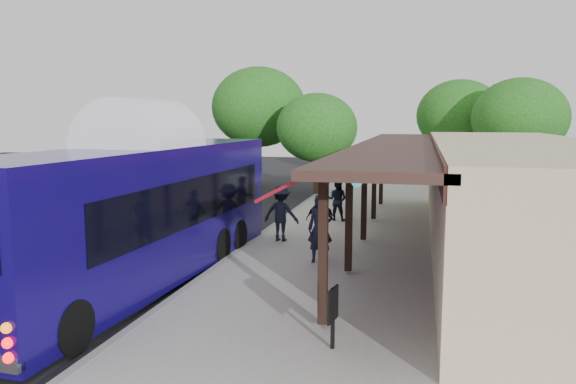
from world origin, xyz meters
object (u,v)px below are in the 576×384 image
Objects in this scene: coach_bus at (142,205)px; sign_board at (333,308)px; ped_b at (337,200)px; ped_d at (281,213)px; ped_c at (321,219)px; ped_a at (320,229)px; city_bus at (162,178)px.

coach_bus reaches higher than sign_board.
ped_d is at bearing 82.43° from ped_b.
ped_b is at bearing -100.12° from ped_c.
coach_bus is 6.10× the size of ped_a.
city_bus is 9.41m from ped_c.
ped_d is at bearing -12.14° from ped_c.
ped_c is 0.87× the size of ped_d.
ped_a is 1.20× the size of ped_c.
coach_bus is 6.38× the size of ped_d.
sign_board is at bearing -82.99° from ped_a.
ped_b is (8.00, -0.56, -0.65)m from city_bus.
coach_bus reaches higher than city_bus.
ped_c is (-0.43, 2.49, -0.17)m from ped_a.
ped_d is at bearing 119.71° from sign_board.
ped_d is 1.66× the size of sign_board.
sign_board is (1.81, -12.73, -0.07)m from ped_b.
coach_bus is 5.65m from ped_d.
coach_bus is 7.34× the size of ped_c.
city_bus is at bearing 116.13° from coach_bus.
city_bus is at bearing -30.30° from ped_d.
coach_bus is 10.64m from city_bus.
ped_b is (-0.50, 6.73, -0.14)m from ped_a.
ped_a reaches higher than ped_c.
ped_a is 6.76m from ped_b.
coach_bus is 5.03m from ped_a.
ped_c is (8.06, -4.80, -0.67)m from city_bus.
city_bus is at bearing 5.51° from ped_b.
city_bus reaches higher than ped_c.
city_bus is 9.86× the size of sign_board.
sign_board is (3.10, -8.51, -0.18)m from ped_d.
ped_a is 3.10m from ped_d.
ped_a is 6.14m from sign_board.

